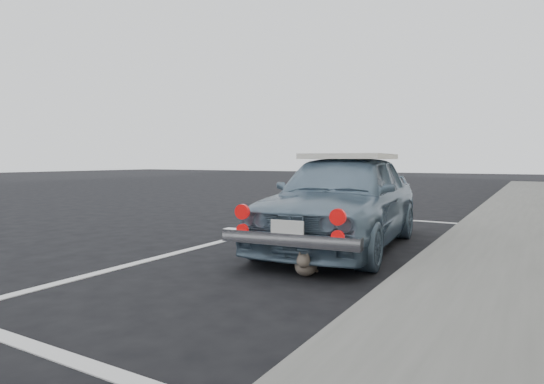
{
  "coord_description": "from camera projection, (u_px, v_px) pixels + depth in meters",
  "views": [
    {
      "loc": [
        2.84,
        -2.07,
        1.12
      ],
      "look_at": [
        0.14,
        2.55,
        0.75
      ],
      "focal_mm": 30.0,
      "sensor_mm": 36.0,
      "label": 1
    }
  ],
  "objects": [
    {
      "name": "pline_rear",
      "position": [
        58.0,
        355.0,
        2.61
      ],
      "size": [
        3.0,
        0.12,
        0.01
      ],
      "primitive_type": "cube",
      "color": "silver",
      "rests_on": "ground"
    },
    {
      "name": "cat",
      "position": [
        306.0,
        264.0,
        4.41
      ],
      "size": [
        0.31,
        0.49,
        0.27
      ],
      "rotation": [
        0.0,
        0.0,
        0.28
      ],
      "color": "#675D4F",
      "rests_on": "ground"
    },
    {
      "name": "pline_side",
      "position": [
        224.0,
        241.0,
        6.33
      ],
      "size": [
        0.12,
        7.0,
        0.01
      ],
      "primitive_type": "cube",
      "color": "silver",
      "rests_on": "ground"
    },
    {
      "name": "retro_coupe",
      "position": [
        342.0,
        198.0,
        5.88
      ],
      "size": [
        1.8,
        3.78,
        1.25
      ],
      "rotation": [
        0.0,
        0.0,
        0.09
      ],
      "color": "slate",
      "rests_on": "ground"
    },
    {
      "name": "pline_front",
      "position": [
        393.0,
        219.0,
        8.64
      ],
      "size": [
        3.0,
        0.12,
        0.01
      ],
      "primitive_type": "cube",
      "color": "silver",
      "rests_on": "ground"
    },
    {
      "name": "ground",
      "position": [
        78.0,
        316.0,
        3.29
      ],
      "size": [
        80.0,
        80.0,
        0.0
      ],
      "primitive_type": "plane",
      "color": "black",
      "rests_on": "ground"
    }
  ]
}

